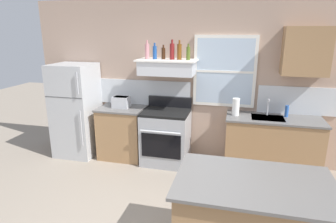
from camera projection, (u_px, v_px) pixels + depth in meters
name	position (u px, v px, depth m)	size (l,w,h in m)	color
back_wall	(187.00, 82.00, 4.85)	(5.40, 0.11, 2.70)	tan
refrigerator	(76.00, 110.00, 5.08)	(0.70, 0.72, 1.64)	#B7BABC
counter_left_of_stove	(123.00, 132.00, 5.04)	(0.79, 0.63, 0.91)	#9E754C
toaster	(121.00, 102.00, 4.89)	(0.30, 0.20, 0.19)	silver
stove_range	(166.00, 136.00, 4.82)	(0.76, 0.69, 1.09)	#9EA0A5
range_hood_shelf	(167.00, 67.00, 4.59)	(0.96, 0.52, 0.24)	silver
bottle_rose_pink	(147.00, 51.00, 4.59)	(0.07, 0.07, 0.30)	#C67F84
bottle_blue_liqueur	(155.00, 52.00, 4.57)	(0.07, 0.07, 0.26)	#1E478C
bottle_brown_stout	(163.00, 53.00, 4.57)	(0.06, 0.06, 0.23)	#381E0F
bottle_red_label_wine	(172.00, 51.00, 4.51)	(0.07, 0.07, 0.31)	maroon
bottle_amber_wine	(179.00, 51.00, 4.48)	(0.07, 0.07, 0.30)	brown
bottle_olive_oil_square	(188.00, 53.00, 4.43)	(0.06, 0.06, 0.25)	#4C601E
counter_right_with_sink	(271.00, 145.00, 4.46)	(1.43, 0.63, 0.91)	#9E754C
sink_faucet	(268.00, 105.00, 4.41)	(0.03, 0.17, 0.28)	silver
paper_towel_roll	(236.00, 107.00, 4.44)	(0.11, 0.11, 0.27)	white
dish_soap_bottle	(287.00, 111.00, 4.37)	(0.06, 0.06, 0.18)	blue
upper_cabinet_right	(306.00, 51.00, 4.12)	(0.64, 0.32, 0.70)	#9E754C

